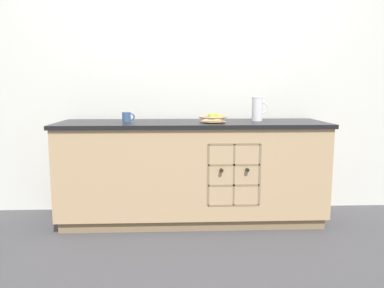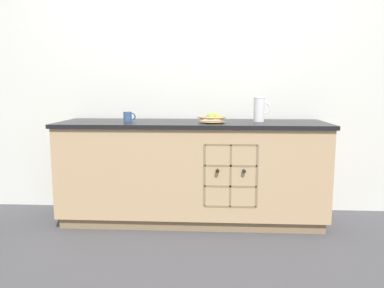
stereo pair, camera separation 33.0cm
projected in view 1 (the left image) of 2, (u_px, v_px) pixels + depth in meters
The scene contains 6 objects.
ground_plane at pixel (192, 220), 3.41m from camera, with size 14.00×14.00×0.00m, color #424247.
back_wall at pixel (190, 79), 3.60m from camera, with size 4.69×0.06×2.55m, color silver.
kitchen_island at pixel (192, 171), 3.34m from camera, with size 2.33×0.68×0.90m.
fruit_bowl at pixel (213, 118), 3.20m from camera, with size 0.24×0.24×0.09m.
white_pitcher at pixel (257, 108), 3.35m from camera, with size 0.15×0.10×0.22m.
ceramic_mug at pixel (127, 117), 3.25m from camera, with size 0.11×0.07×0.09m.
Camera 1 is at (-0.14, -3.27, 1.18)m, focal length 35.00 mm.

